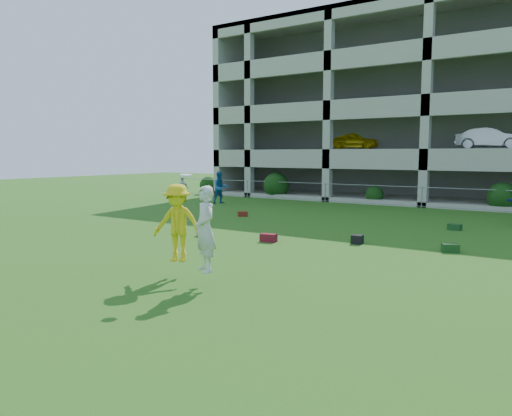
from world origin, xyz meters
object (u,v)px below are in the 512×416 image
Objects in this scene: bystander_b at (182,188)px; frisbee_contest at (185,224)px; crate_d at (357,239)px; parking_garage at (461,110)px; bystander_a at (220,188)px.

bystander_b is 0.66× the size of frisbee_contest.
parking_garage is (-1.48, 21.38, 5.86)m from crate_d.
bystander_b is 17.97m from crate_d.
bystander_a is at bearing 146.36° from crate_d.
parking_garage is at bearing 89.86° from frisbee_contest.
bystander_a is 5.52× the size of crate_d.
frisbee_contest is (10.81, -15.04, 0.37)m from bystander_a.
frisbee_contest is at bearing -90.14° from parking_garage.
bystander_b is at bearing -138.13° from parking_garage.
frisbee_contest reaches higher than bystander_a.
crate_d is at bearing 77.19° from frisbee_contest.
bystander_b is at bearing 120.23° from bystander_a.
bystander_a reaches higher than crate_d.
bystander_b is at bearing 132.82° from frisbee_contest.
parking_garage reaches higher than bystander_b.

